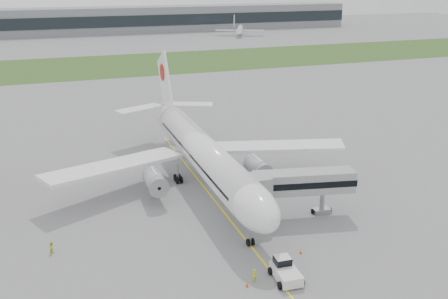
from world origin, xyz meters
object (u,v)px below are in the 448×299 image
object	(u,v)px
airliner	(201,150)
ground_crew_near	(254,275)
jet_bridge	(298,183)
pushback_tug	(285,270)

from	to	relation	value
airliner	ground_crew_near	bearing A→B (deg)	-95.35
jet_bridge	ground_crew_near	world-z (taller)	jet_bridge
jet_bridge	airliner	bearing A→B (deg)	132.12
airliner	ground_crew_near	xyz separation A→B (m)	(-2.53, -27.04, -4.86)
pushback_tug	ground_crew_near	size ratio (longest dim) A/B	2.69
jet_bridge	ground_crew_near	distance (m)	17.06
airliner	ground_crew_near	world-z (taller)	airliner
airliner	ground_crew_near	distance (m)	27.59
airliner	jet_bridge	xyz separation A→B (m)	(8.74, -14.93, -0.74)
pushback_tug	ground_crew_near	distance (m)	3.43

